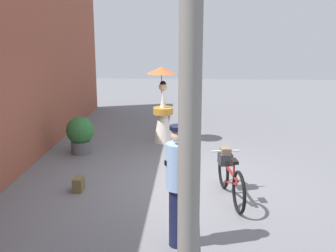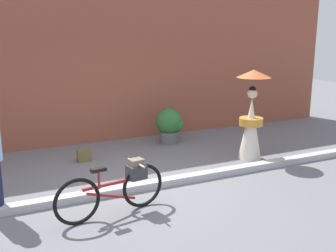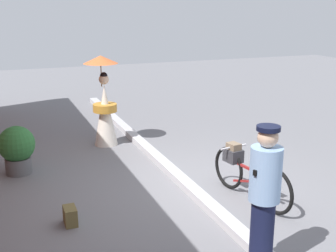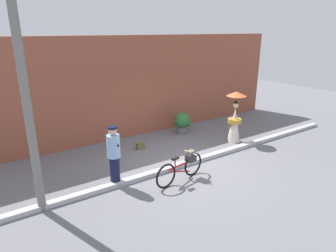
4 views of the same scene
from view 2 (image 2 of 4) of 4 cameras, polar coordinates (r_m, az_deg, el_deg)
The scene contains 7 objects.
ground_plane at distance 6.74m, azimuth -4.31°, elevation -9.23°, with size 30.00×30.00×0.00m, color slate.
building_wall at distance 9.55m, azimuth -12.04°, elevation 8.80°, with size 14.00×0.40×3.75m, color brown.
sidewalk_curb at distance 6.71m, azimuth -4.32°, elevation -8.75°, with size 14.00×0.20×0.12m, color #B2B2B7.
bicycle_near_officer at distance 5.80m, azimuth -7.30°, elevation -8.71°, with size 1.70×0.48×0.78m.
person_with_parasol at distance 8.33m, azimuth 11.94°, elevation 1.29°, with size 0.70×0.70×1.85m.
potted_plant_by_door at distance 9.39m, azimuth 0.24°, elevation 0.26°, with size 0.64×0.62×0.84m.
backpack_on_pavement at distance 8.30m, azimuth -12.04°, elevation -4.17°, with size 0.27×0.16×0.24m.
Camera 2 is at (-2.19, -5.83, 2.57)m, focal length 42.23 mm.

